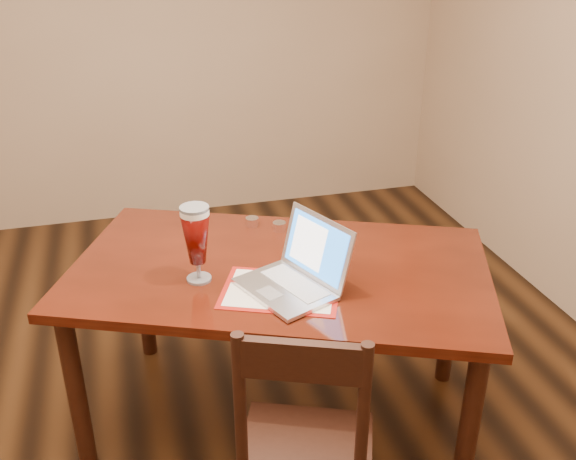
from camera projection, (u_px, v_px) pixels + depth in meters
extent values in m
plane|color=black|center=(190.00, 442.00, 2.82)|extent=(5.00, 5.00, 0.00)
cube|color=tan|center=(130.00, 35.00, 4.39)|extent=(4.50, 0.01, 2.70)
cube|color=#4C150A|center=(280.00, 271.00, 2.63)|extent=(1.93, 1.54, 0.04)
cylinder|color=black|center=(76.00, 393.00, 2.55)|extent=(0.07, 0.07, 0.75)
cylinder|color=black|center=(468.00, 431.00, 2.36)|extent=(0.07, 0.07, 0.75)
cylinder|color=black|center=(143.00, 291.00, 3.24)|extent=(0.07, 0.07, 0.75)
cylinder|color=black|center=(450.00, 314.00, 3.05)|extent=(0.07, 0.07, 0.75)
cube|color=#A4160F|center=(281.00, 291.00, 2.44)|extent=(0.53, 0.47, 0.00)
cube|color=white|center=(281.00, 290.00, 2.44)|extent=(0.48, 0.41, 0.00)
cube|color=silver|center=(284.00, 289.00, 2.43)|extent=(0.37, 0.43, 0.02)
cube|color=#B7B8BC|center=(295.00, 283.00, 2.46)|extent=(0.22, 0.32, 0.00)
cube|color=#B5B5BA|center=(270.00, 293.00, 2.39)|extent=(0.09, 0.11, 0.00)
cube|color=silver|center=(317.00, 247.00, 2.46)|extent=(0.21, 0.36, 0.24)
cube|color=blue|center=(316.00, 247.00, 2.46)|extent=(0.17, 0.31, 0.20)
cube|color=white|center=(308.00, 243.00, 2.49)|extent=(0.11, 0.18, 0.17)
cylinder|color=silver|center=(199.00, 279.00, 2.52)|extent=(0.10, 0.10, 0.01)
cylinder|color=silver|center=(199.00, 270.00, 2.50)|extent=(0.02, 0.02, 0.07)
cylinder|color=white|center=(194.00, 212.00, 2.39)|extent=(0.11, 0.11, 0.02)
cylinder|color=silver|center=(194.00, 208.00, 2.38)|extent=(0.11, 0.11, 0.01)
cylinder|color=white|center=(252.00, 222.00, 2.95)|extent=(0.06, 0.06, 0.04)
cylinder|color=white|center=(279.00, 226.00, 2.91)|extent=(0.06, 0.06, 0.04)
cube|color=black|center=(305.00, 454.00, 2.15)|extent=(0.57, 0.56, 0.04)
cylinder|color=black|center=(240.00, 414.00, 1.89)|extent=(0.04, 0.04, 0.57)
cylinder|color=black|center=(363.00, 425.00, 1.85)|extent=(0.04, 0.04, 0.57)
cube|color=black|center=(301.00, 361.00, 1.77)|extent=(0.34, 0.17, 0.13)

